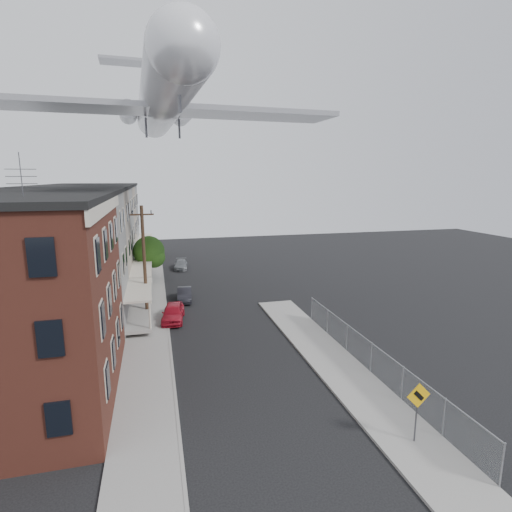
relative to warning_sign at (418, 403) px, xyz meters
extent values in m
plane|color=black|center=(-5.60, 1.03, -1.88)|extent=(120.00, 120.00, 0.00)
cube|color=gray|center=(-11.10, 25.03, -1.82)|extent=(3.00, 62.00, 0.12)
cube|color=gray|center=(-0.10, 7.03, -1.82)|extent=(3.00, 26.00, 0.12)
cube|color=gray|center=(-9.65, 25.03, -1.81)|extent=(0.15, 62.00, 0.14)
cube|color=gray|center=(-1.55, 7.03, -1.81)|extent=(0.15, 26.00, 0.14)
cube|color=#331510|center=(-17.60, 8.03, 3.12)|extent=(10.00, 12.00, 10.00)
cube|color=beige|center=(-12.52, 8.03, 7.82)|extent=(0.16, 12.20, 0.60)
cylinder|color=#515156|center=(-15.60, 6.03, 9.27)|extent=(0.04, 0.04, 2.00)
cube|color=slate|center=(-17.60, 17.53, 3.12)|extent=(10.00, 7.00, 10.00)
cube|color=black|center=(-17.60, 17.53, 8.27)|extent=(10.25, 7.00, 0.30)
cube|color=gray|center=(-11.70, 17.53, -1.33)|extent=(1.80, 6.40, 0.25)
cube|color=beige|center=(-11.70, 17.53, 0.87)|extent=(1.90, 6.50, 0.15)
cube|color=gray|center=(-17.60, 24.53, 3.12)|extent=(10.00, 7.00, 10.00)
cube|color=black|center=(-17.60, 24.53, 8.27)|extent=(10.25, 7.00, 0.30)
cube|color=gray|center=(-11.70, 24.53, -1.33)|extent=(1.80, 6.40, 0.25)
cube|color=beige|center=(-11.70, 24.53, 0.87)|extent=(1.90, 6.50, 0.15)
cube|color=slate|center=(-17.60, 31.53, 3.12)|extent=(10.00, 7.00, 10.00)
cube|color=black|center=(-17.60, 31.53, 8.27)|extent=(10.25, 7.00, 0.30)
cube|color=gray|center=(-11.70, 31.53, -1.33)|extent=(1.80, 6.40, 0.25)
cube|color=beige|center=(-11.70, 31.53, 0.87)|extent=(1.90, 6.50, 0.15)
cube|color=gray|center=(-17.60, 38.53, 3.12)|extent=(10.00, 7.00, 10.00)
cube|color=black|center=(-17.60, 38.53, 8.27)|extent=(10.25, 7.00, 0.30)
cube|color=gray|center=(-11.70, 38.53, -1.33)|extent=(1.80, 6.40, 0.25)
cube|color=beige|center=(-11.70, 38.53, 0.87)|extent=(1.90, 6.50, 0.15)
cube|color=slate|center=(-17.60, 45.53, 3.12)|extent=(10.00, 7.00, 10.00)
cube|color=black|center=(-17.60, 45.53, 8.27)|extent=(10.25, 7.00, 0.30)
cube|color=gray|center=(-11.70, 45.53, -1.33)|extent=(1.80, 6.40, 0.25)
cube|color=beige|center=(-11.70, 45.53, 0.87)|extent=(1.90, 6.50, 0.15)
cylinder|color=gray|center=(1.40, -2.97, -0.93)|extent=(0.06, 0.06, 1.90)
cylinder|color=gray|center=(1.40, 0.03, -0.93)|extent=(0.06, 0.06, 1.90)
cylinder|color=gray|center=(1.40, 3.03, -0.93)|extent=(0.06, 0.06, 1.90)
cylinder|color=gray|center=(1.40, 6.03, -0.93)|extent=(0.06, 0.06, 1.90)
cylinder|color=gray|center=(1.40, 9.03, -0.93)|extent=(0.06, 0.06, 1.90)
cylinder|color=gray|center=(1.40, 12.03, -0.93)|extent=(0.06, 0.06, 1.90)
cylinder|color=gray|center=(1.40, 15.03, -0.93)|extent=(0.06, 0.06, 1.90)
cube|color=gray|center=(1.40, 6.03, -0.03)|extent=(0.04, 18.00, 0.04)
cube|color=gray|center=(1.40, 6.03, -0.93)|extent=(0.02, 18.00, 1.80)
cylinder|color=#515156|center=(0.00, 0.03, -0.58)|extent=(0.07, 0.07, 2.60)
cube|color=#F1AE0C|center=(0.00, -0.01, 0.37)|extent=(1.10, 0.03, 1.10)
cube|color=black|center=(0.00, -0.03, 0.37)|extent=(0.52, 0.02, 0.52)
cylinder|color=black|center=(-11.20, 19.03, 2.62)|extent=(0.26, 0.26, 9.00)
cube|color=black|center=(-11.20, 19.03, 6.42)|extent=(1.80, 0.12, 0.12)
cylinder|color=black|center=(-11.90, 19.03, 6.62)|extent=(0.08, 0.08, 0.25)
cylinder|color=black|center=(-10.50, 19.03, 6.62)|extent=(0.08, 0.08, 0.25)
cylinder|color=black|center=(-11.00, 29.03, -0.68)|extent=(0.24, 0.24, 2.40)
sphere|color=#193F11|center=(-11.00, 29.03, 1.72)|extent=(3.20, 3.20, 3.20)
sphere|color=#193F11|center=(-10.50, 28.73, 1.16)|extent=(2.24, 2.24, 2.24)
imported|color=#B21729|center=(-9.20, 17.59, -1.20)|extent=(2.15, 4.19, 1.37)
imported|color=black|center=(-7.94, 22.68, -1.29)|extent=(1.52, 3.68, 1.19)
imported|color=slate|center=(-7.40, 35.92, -1.34)|extent=(1.91, 3.90, 1.09)
cylinder|color=silver|center=(-9.21, 20.28, 15.20)|extent=(4.73, 26.35, 3.50)
sphere|color=silver|center=(-8.59, 7.19, 15.20)|extent=(3.50, 3.50, 3.50)
cone|color=silver|center=(-9.83, 33.38, 15.20)|extent=(3.65, 3.44, 3.50)
cube|color=#939399|center=(-9.13, 18.65, 14.10)|extent=(26.41, 5.82, 0.38)
cylinder|color=#939399|center=(-12.27, 29.43, 15.41)|extent=(1.95, 4.45, 1.75)
cylinder|color=#939399|center=(-7.03, 29.68, 15.41)|extent=(1.95, 4.45, 1.75)
cube|color=silver|center=(-9.80, 32.83, 18.25)|extent=(0.47, 4.16, 6.12)
cube|color=#939399|center=(-9.86, 33.92, 21.09)|extent=(10.50, 3.33, 0.27)
cylinder|color=#515156|center=(-8.69, 9.37, 13.23)|extent=(0.17, 0.17, 1.31)
camera|label=1|loc=(-10.23, -12.95, 9.23)|focal=28.00mm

